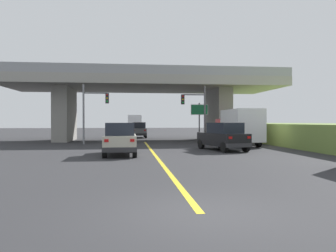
# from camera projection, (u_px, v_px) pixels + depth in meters

# --- Properties ---
(ground) EXTENTS (160.00, 160.00, 0.00)m
(ground) POSITION_uv_depth(u_px,v_px,m) (144.00, 140.00, 37.86)
(ground) COLOR #2B2B2D
(overpass_bridge) EXTENTS (29.60, 10.92, 7.61)m
(overpass_bridge) POSITION_uv_depth(u_px,v_px,m) (144.00, 93.00, 37.80)
(overpass_bridge) COLOR gray
(overpass_bridge) RESTS_ON ground
(lane_divider_stripe) EXTENTS (0.20, 27.44, 0.01)m
(lane_divider_stripe) POSITION_uv_depth(u_px,v_px,m) (155.00, 155.00, 21.20)
(lane_divider_stripe) COLOR yellow
(lane_divider_stripe) RESTS_ON ground
(suv_lead) EXTENTS (1.97, 4.65, 2.02)m
(suv_lead) POSITION_uv_depth(u_px,v_px,m) (120.00, 139.00, 21.03)
(suv_lead) COLOR #B7B29E
(suv_lead) RESTS_ON ground
(suv_crossing) EXTENTS (2.99, 4.99, 2.02)m
(suv_crossing) POSITION_uv_depth(u_px,v_px,m) (223.00, 136.00, 24.51)
(suv_crossing) COLOR black
(suv_crossing) RESTS_ON ground
(box_truck) EXTENTS (2.33, 7.09, 3.14)m
(box_truck) POSITION_uv_depth(u_px,v_px,m) (239.00, 127.00, 29.46)
(box_truck) COLOR red
(box_truck) RESTS_ON ground
(sedan_oncoming) EXTENTS (1.95, 4.43, 2.02)m
(sedan_oncoming) POSITION_uv_depth(u_px,v_px,m) (139.00, 130.00, 44.25)
(sedan_oncoming) COLOR slate
(sedan_oncoming) RESTS_ON ground
(traffic_signal_nearside) EXTENTS (2.46, 0.36, 5.61)m
(traffic_signal_nearside) POSITION_uv_depth(u_px,v_px,m) (197.00, 108.00, 33.28)
(traffic_signal_nearside) COLOR #56595E
(traffic_signal_nearside) RESTS_ON ground
(traffic_signal_farside) EXTENTS (2.44, 0.36, 5.59)m
(traffic_signal_farside) POSITION_uv_depth(u_px,v_px,m) (92.00, 107.00, 31.58)
(traffic_signal_farside) COLOR slate
(traffic_signal_farside) RESTS_ON ground
(highway_sign) EXTENTS (1.86, 0.17, 4.10)m
(highway_sign) POSITION_uv_depth(u_px,v_px,m) (199.00, 113.00, 36.05)
(highway_sign) COLOR #56595E
(highway_sign) RESTS_ON ground
(semi_truck_distant) EXTENTS (2.33, 7.05, 3.24)m
(semi_truck_distant) POSITION_uv_depth(u_px,v_px,m) (134.00, 124.00, 60.02)
(semi_truck_distant) COLOR navy
(semi_truck_distant) RESTS_ON ground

